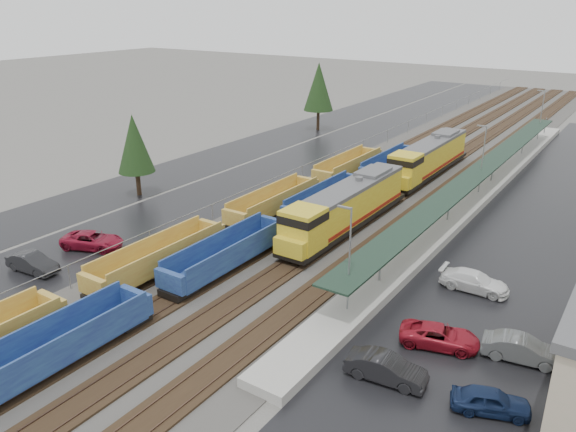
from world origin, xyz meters
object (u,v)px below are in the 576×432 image
object	(u,v)px
parked_car_west_c	(92,240)
parked_car_east_c	(474,281)
parked_car_east_d	(491,401)
parked_car_east_a	(386,369)
well_string_blue	(228,255)
parked_car_east_e	(522,349)
parked_car_west_b	(33,263)
locomotive_lead	(344,208)
parked_car_east_b	(439,336)
locomotive_trail	(428,158)
well_string_yellow	(159,259)

from	to	relation	value
parked_car_west_c	parked_car_east_c	xyz separation A→B (m)	(29.80, 10.91, -0.01)
parked_car_east_d	parked_car_east_a	bearing A→B (deg)	75.59
well_string_blue	parked_car_east_e	size ratio (longest dim) A/B	16.58
parked_car_west_b	locomotive_lead	bearing A→B (deg)	-43.94
well_string_blue	parked_car_east_b	distance (m)	17.87
well_string_blue	parked_car_west_c	distance (m)	12.83
parked_car_east_d	parked_car_east_b	bearing A→B (deg)	24.30
locomotive_trail	well_string_yellow	bearing A→B (deg)	-102.35
locomotive_trail	parked_car_west_b	xyz separation A→B (m)	(-16.52, -42.01, -1.67)
locomotive_lead	well_string_blue	distance (m)	12.65
well_string_yellow	parked_car_east_b	bearing A→B (deg)	6.75
parked_car_west_c	parked_car_east_a	xyz separation A→B (m)	(28.84, -2.50, 0.02)
well_string_blue	parked_car_west_b	world-z (taller)	well_string_blue
well_string_yellow	parked_car_east_e	xyz separation A→B (m)	(26.47, 3.85, -0.42)
well_string_yellow	parked_car_east_d	world-z (taller)	well_string_yellow
locomotive_trail	parked_car_east_a	distance (m)	40.93
well_string_yellow	parked_car_west_b	size ratio (longest dim) A/B	16.57
parked_car_west_c	well_string_blue	bearing A→B (deg)	-96.84
parked_car_east_c	well_string_yellow	bearing A→B (deg)	115.11
locomotive_lead	parked_car_west_c	size ratio (longest dim) A/B	3.77
locomotive_lead	parked_car_east_a	world-z (taller)	locomotive_lead
parked_car_west_c	parked_car_east_d	size ratio (longest dim) A/B	1.32
well_string_blue	parked_car_east_b	bearing A→B (deg)	-3.29
parked_car_east_d	well_string_yellow	bearing A→B (deg)	65.70
parked_car_east_c	parked_car_east_d	distance (m)	13.66
locomotive_trail	parked_car_east_e	bearing A→B (deg)	-60.54
parked_car_east_c	parked_car_east_e	distance (m)	8.74
parked_car_east_a	parked_car_east_b	xyz separation A→B (m)	(1.33, 4.98, -0.09)
parked_car_east_e	locomotive_lead	bearing A→B (deg)	47.97
well_string_yellow	parked_car_west_c	size ratio (longest dim) A/B	14.26
parked_car_east_b	parked_car_east_e	xyz separation A→B (m)	(4.63, 1.27, 0.08)
locomotive_lead	parked_car_east_b	world-z (taller)	locomotive_lead
locomotive_lead	parked_car_west_b	xyz separation A→B (m)	(-16.52, -21.01, -1.67)
locomotive_lead	parked_car_east_c	xyz separation A→B (m)	(13.46, -4.53, -1.69)
locomotive_lead	parked_car_west_c	world-z (taller)	locomotive_lead
parked_car_east_d	parked_car_east_e	bearing A→B (deg)	-23.28
well_string_yellow	parked_car_west_b	distance (m)	10.13
well_string_blue	parked_car_west_c	size ratio (longest dim) A/B	14.41
parked_car_west_b	parked_car_east_e	bearing A→B (deg)	-80.85
locomotive_trail	parked_car_west_c	bearing A→B (deg)	-114.14
well_string_yellow	parked_car_east_e	world-z (taller)	well_string_yellow
parked_car_west_b	locomotive_trail	bearing A→B (deg)	-27.23
parked_car_west_c	parked_car_east_e	bearing A→B (deg)	-106.55
well_string_yellow	parked_car_west_c	distance (m)	8.34
locomotive_trail	parked_car_east_a	bearing A→B (deg)	-72.19
locomotive_lead	well_string_blue	bearing A→B (deg)	-108.53
locomotive_trail	parked_car_east_b	distance (m)	36.71
locomotive_lead	well_string_yellow	world-z (taller)	locomotive_lead
parked_car_west_c	parked_car_east_a	bearing A→B (deg)	-117.66
locomotive_trail	parked_car_east_c	distance (m)	28.91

